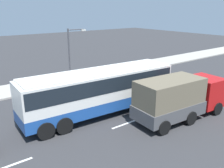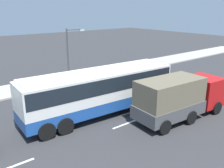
{
  "view_description": "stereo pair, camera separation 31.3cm",
  "coord_description": "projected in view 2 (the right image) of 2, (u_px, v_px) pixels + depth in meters",
  "views": [
    {
      "loc": [
        -8.48,
        -14.31,
        7.6
      ],
      "look_at": [
        2.1,
        -0.53,
        2.19
      ],
      "focal_mm": 39.3,
      "sensor_mm": 36.0,
      "label": 1
    },
    {
      "loc": [
        -8.72,
        -14.12,
        7.6
      ],
      "look_at": [
        2.1,
        -0.53,
        2.19
      ],
      "focal_mm": 39.3,
      "sensor_mm": 36.0,
      "label": 2
    }
  ],
  "objects": [
    {
      "name": "cargo_truck",
      "position": [
        180.0,
        96.0,
        17.25
      ],
      "size": [
        7.4,
        3.04,
        3.06
      ],
      "rotation": [
        0.0,
        0.0,
        -0.07
      ],
      "color": "red",
      "rests_on": "ground_plane"
    },
    {
      "name": "lane_centreline",
      "position": [
        76.0,
        142.0,
        14.46
      ],
      "size": [
        30.91,
        0.16,
        0.01
      ],
      "color": "white",
      "rests_on": "ground_plane"
    },
    {
      "name": "sidewalk_curb",
      "position": [
        37.0,
        86.0,
        24.71
      ],
      "size": [
        80.0,
        4.0,
        0.15
      ],
      "primitive_type": "cube",
      "color": "#A8A399",
      "rests_on": "ground_plane"
    },
    {
      "name": "ground_plane",
      "position": [
        85.0,
        116.0,
        17.99
      ],
      "size": [
        120.0,
        120.0,
        0.0
      ],
      "primitive_type": "plane",
      "color": "#333335"
    },
    {
      "name": "coach_bus",
      "position": [
        101.0,
        88.0,
        17.7
      ],
      "size": [
        11.85,
        3.32,
        3.35
      ],
      "rotation": [
        0.0,
        0.0,
        -0.05
      ],
      "color": "#1E4C9E",
      "rests_on": "ground_plane"
    },
    {
      "name": "street_lamp",
      "position": [
        70.0,
        51.0,
        24.75
      ],
      "size": [
        2.08,
        0.24,
        5.52
      ],
      "color": "#47474C",
      "rests_on": "sidewalk_curb"
    }
  ]
}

